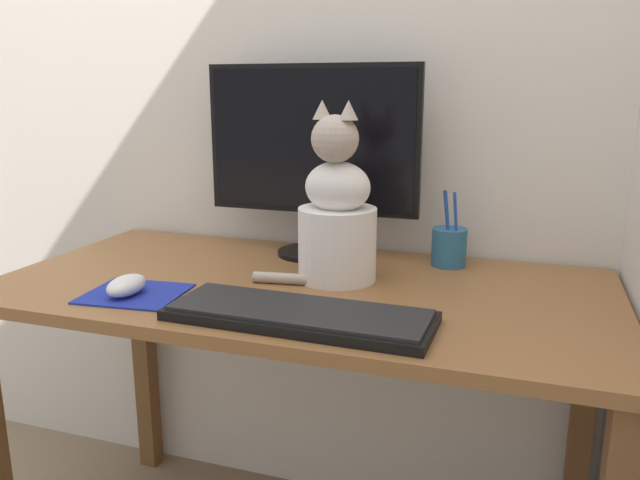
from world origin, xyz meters
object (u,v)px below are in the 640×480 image
keyboard (299,315)px  pen_cup (449,246)px  computer_mouse_left (126,285)px  monitor (312,150)px  cat (336,216)px

keyboard → pen_cup: 0.48m
keyboard → computer_mouse_left: size_ratio=4.79×
monitor → keyboard: 0.51m
keyboard → computer_mouse_left: computer_mouse_left is taller
computer_mouse_left → pen_cup: pen_cup is taller
monitor → cat: bearing=-56.7°
cat → pen_cup: bearing=53.4°
pen_cup → computer_mouse_left: bearing=-143.0°
cat → pen_cup: 0.30m
computer_mouse_left → keyboard: bearing=-2.1°
monitor → keyboard: (0.13, -0.43, -0.24)m
keyboard → monitor: bearing=107.9°
keyboard → computer_mouse_left: 0.37m
pen_cup → keyboard: bearing=-114.6°
monitor → pen_cup: size_ratio=2.96×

